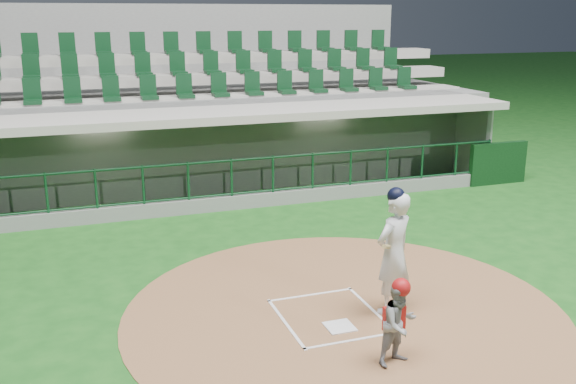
% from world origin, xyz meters
% --- Properties ---
extents(ground, '(120.00, 120.00, 0.00)m').
position_xyz_m(ground, '(0.00, 0.00, 0.00)').
color(ground, '#144815').
rests_on(ground, ground).
extents(dirt_circle, '(7.20, 7.20, 0.01)m').
position_xyz_m(dirt_circle, '(0.30, -0.20, 0.01)').
color(dirt_circle, brown).
rests_on(dirt_circle, ground).
extents(home_plate, '(0.43, 0.43, 0.02)m').
position_xyz_m(home_plate, '(0.00, -0.70, 0.02)').
color(home_plate, white).
rests_on(home_plate, dirt_circle).
extents(batter_box_chalk, '(1.55, 1.80, 0.01)m').
position_xyz_m(batter_box_chalk, '(0.00, -0.30, 0.02)').
color(batter_box_chalk, white).
rests_on(batter_box_chalk, ground).
extents(dugout_structure, '(16.40, 3.70, 3.00)m').
position_xyz_m(dugout_structure, '(-0.02, 7.82, 0.96)').
color(dugout_structure, slate).
rests_on(dugout_structure, ground).
extents(seating_deck, '(17.00, 6.72, 5.15)m').
position_xyz_m(seating_deck, '(0.00, 10.91, 1.42)').
color(seating_deck, slate).
rests_on(seating_deck, ground).
extents(batter, '(0.97, 1.01, 2.10)m').
position_xyz_m(batter, '(1.02, -0.46, 1.05)').
color(batter, silver).
rests_on(batter, dirt_circle).
extents(catcher, '(0.67, 0.58, 1.26)m').
position_xyz_m(catcher, '(0.34, -1.92, 0.63)').
color(catcher, gray).
rests_on(catcher, dirt_circle).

